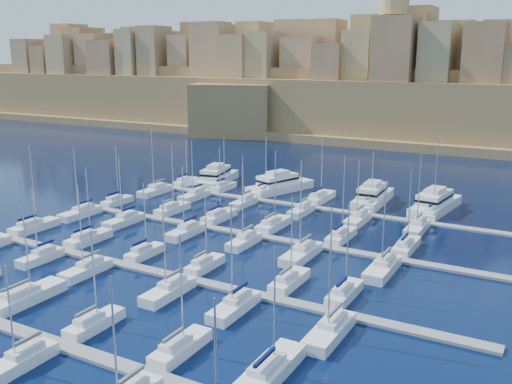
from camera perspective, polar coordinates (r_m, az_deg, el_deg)
The scene contains 50 objects.
ground at distance 91.46m, azimuth -2.80°, elevation -6.22°, with size 600.00×600.00×0.00m, color #030D31.
pontoon_near at distance 67.41m, azimuth -18.67°, elevation -14.40°, with size 84.00×2.00×0.40m, color slate.
pontoon_mid_near at distance 82.13m, azimuth -7.25°, elevation -8.55°, with size 84.00×2.00×0.40m, color slate.
pontoon_mid_far at distance 99.57m, azimuth 0.23°, elevation -4.41°, with size 84.00×2.00×0.40m, color slate.
pontoon_far at distance 118.53m, azimuth 5.34°, elevation -1.50°, with size 84.00×2.00×0.40m, color slate.
sailboat_2 at distance 79.98m, azimuth -21.94°, elevation -9.66°, with size 3.16×10.53×16.65m.
sailboat_3 at distance 70.27m, azimuth -15.88°, elevation -12.51°, with size 2.38×7.92×12.09m.
sailboat_4 at distance 63.23m, azimuth -7.58°, elevation -15.17°, with size 2.52×8.41×13.50m.
sailboat_5 at distance 58.97m, azimuth 1.52°, elevation -17.32°, with size 3.03×10.10×13.65m.
sailboat_9 at distance 64.90m, azimuth -22.51°, elevation -15.38°, with size 2.48×8.25×11.53m.
sailboat_12 at distance 110.43m, azimuth -21.31°, elevation -3.24°, with size 2.85×9.52×15.80m.
sailboat_13 at distance 100.52m, azimuth -16.43°, elevation -4.49°, with size 2.69×8.97×13.18m.
sailboat_14 at distance 91.71m, azimuth -11.07°, elevation -5.94°, with size 2.25×7.52×12.16m.
sailboat_15 at distance 85.31m, azimuth -5.15°, elevation -7.26°, with size 2.31×7.69×11.16m.
sailboat_16 at distance 79.28m, azimuth 3.34°, elevation -8.88°, with size 2.56×8.52×12.99m.
sailboat_17 at distance 76.35m, azimuth 8.83°, elevation -9.95°, with size 2.48×8.26×12.82m.
sailboat_19 at distance 94.01m, azimuth -20.71°, elevation -6.11°, with size 2.31×7.69×12.13m.
sailboat_20 at distance 86.65m, azimuth -16.58°, elevation -7.44°, with size 2.57×8.58×13.60m.
sailboat_21 at distance 77.01m, azimuth -8.71°, elevation -9.72°, with size 2.75×9.17×13.64m.
sailboat_22 at distance 71.79m, azimuth -2.16°, elevation -11.35°, with size 2.72×9.06×14.26m.
sailboat_23 at distance 66.46m, azimuth 7.41°, elevation -13.62°, with size 2.93×9.76×15.54m.
sailboat_24 at distance 124.00m, azimuth -13.74°, elevation -0.91°, with size 2.31×7.69×12.49m.
sailboat_25 at distance 115.64m, azimuth -8.39°, elevation -1.70°, with size 2.68×8.92×14.27m.
sailboat_26 at distance 109.55m, azimuth -3.74°, elevation -2.44°, with size 2.73×9.10×14.32m.
sailboat_27 at distance 104.17m, azimuth 1.76°, elevation -3.27°, with size 2.88×9.61×14.64m.
sailboat_28 at distance 98.83m, azimuth 8.49°, elevation -4.37°, with size 2.67×8.90×14.90m.
sailboat_29 at distance 95.79m, azimuth 14.78°, elevation -5.28°, with size 2.68×8.94×13.56m.
sailboat_30 at distance 116.78m, azimuth -17.12°, elevation -2.01°, with size 2.86×9.54×14.12m.
sailboat_31 at distance 109.48m, azimuth -13.03°, elevation -2.79°, with size 2.75×9.15×13.63m.
sailboat_32 at distance 100.90m, azimuth -7.00°, elevation -3.95°, with size 2.73×9.09×12.80m.
sailboat_33 at distance 95.13m, azimuth -1.17°, elevation -4.94°, with size 2.51×8.38×13.98m.
sailboat_34 at distance 89.65m, azimuth 4.57°, elevation -6.15°, with size 3.08×10.28×15.66m.
sailboat_35 at distance 85.53m, azimuth 12.56°, elevation -7.45°, with size 3.07×10.25×14.22m.
sailboat_36 at distance 139.45m, azimuth -7.04°, elevation 0.98°, with size 2.39×7.97×11.33m.
sailboat_37 at distance 133.55m, azimuth -3.29°, elevation 0.50°, with size 2.39×7.98×12.37m.
sailboat_38 at distance 128.74m, azimuth 0.88°, elevation 0.03°, with size 2.71×9.04×13.53m.
sailboat_39 at distance 123.99m, azimuth 6.40°, elevation -0.57°, with size 3.18×10.62×15.21m.
sailboat_40 at distance 119.30m, azimuth 11.34°, elevation -1.35°, with size 2.57×8.58×12.22m.
sailboat_41 at distance 116.95m, azimuth 17.24°, elevation -1.99°, with size 2.96×9.88×16.04m.
sailboat_42 at distance 131.73m, azimuth -10.02°, elevation 0.15°, with size 2.91×9.69×15.46m.
sailboat_43 at distance 125.80m, azimuth -6.18°, elevation -0.37°, with size 2.70×9.01×13.43m.
sailboat_44 at distance 119.61m, azimuth -1.19°, elevation -1.05°, with size 2.47×8.23×11.18m.
sailboat_45 at distance 113.64m, azimuth 4.57°, elevation -1.88°, with size 2.55×8.51×11.39m.
sailboat_46 at distance 109.06m, azimuth 10.14°, elevation -2.71°, with size 2.84×9.47×12.66m.
sailboat_47 at distance 106.32m, azimuth 15.82°, elevation -3.45°, with size 2.78×9.26×14.37m.
motor_yacht_a at distance 139.96m, azimuth -3.97°, elevation 1.53°, with size 8.36×17.84×5.25m.
motor_yacht_b at distance 131.67m, azimuth 2.33°, elevation 0.77°, with size 10.61×17.98×5.25m.
motor_yacht_c at distance 123.38m, azimuth 11.59°, elevation -0.38°, with size 5.76×17.02×5.25m.
motor_yacht_d at distance 120.74m, azimuth 17.47°, elevation -1.05°, with size 7.44×18.16×5.25m.
fortified_city at distance 233.37m, azimuth 17.81°, elevation 9.01°, with size 460.00×108.95×59.52m.
Camera 1 is at (45.45, -73.02, 31.12)m, focal length 40.00 mm.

